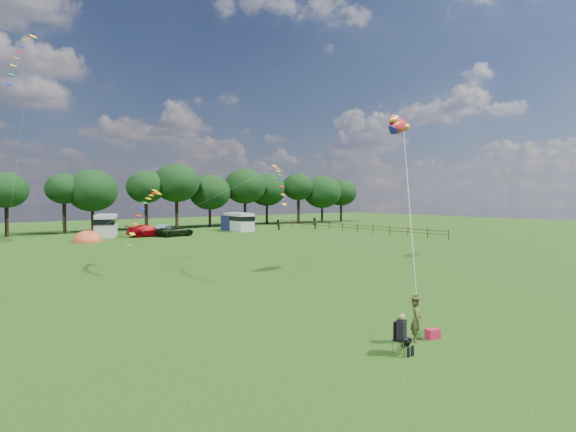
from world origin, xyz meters
TOP-DOWN VIEW (x-y plane):
  - ground_plane at (0.00, 0.00)m, footprint 180.00×180.00m
  - tree_line at (5.30, 54.99)m, footprint 102.98×10.98m
  - fence at (32.00, 34.50)m, footprint 0.12×33.12m
  - car_c at (5.16, 43.94)m, footprint 5.09×2.29m
  - car_d at (8.18, 42.26)m, footprint 5.30×3.04m
  - campervan_c at (1.06, 47.35)m, footprint 4.40×6.23m
  - campervan_d at (19.53, 45.06)m, footprint 2.64×5.59m
  - tent_orange at (-2.91, 41.16)m, footprint 3.30×3.61m
  - tent_greyblue at (7.45, 44.42)m, footprint 3.82×4.18m
  - awning_navy at (20.02, 46.68)m, footprint 4.50×4.15m
  - kite_flyer at (-3.94, -4.64)m, footprint 0.68×0.66m
  - camp_chair at (-5.43, -5.15)m, footprint 0.69×0.72m
  - kite_bag at (-3.18, -4.81)m, footprint 0.56×0.44m
  - fish_kite at (9.34, 7.30)m, footprint 3.32×2.01m
  - streamer_kite_a at (-10.63, 30.58)m, footprint 3.32×5.46m
  - streamer_kite_b at (-5.06, 18.10)m, footprint 4.36×4.77m
  - streamer_kite_c at (1.07, 10.37)m, footprint 3.09×4.81m
  - walker_a at (25.08, 42.86)m, footprint 0.92×0.80m
  - walker_b at (30.61, 40.79)m, footprint 1.28×1.09m

SIDE VIEW (x-z plane):
  - ground_plane at x=0.00m, z-range 0.00..0.00m
  - tent_greyblue at x=7.45m, z-range -1.40..1.44m
  - tent_orange at x=-2.91m, z-range -1.27..1.31m
  - kite_bag at x=-3.18m, z-range 0.00..0.35m
  - car_d at x=8.18m, z-range 0.00..1.36m
  - fence at x=32.00m, z-range 0.10..1.30m
  - car_c at x=5.16m, z-range 0.00..1.50m
  - kite_flyer at x=-3.94m, z-range 0.00..1.57m
  - camp_chair at x=-5.43m, z-range 0.13..1.47m
  - walker_a at x=25.08m, z-range 0.00..1.61m
  - walker_b at x=30.61m, z-range 0.00..1.82m
  - awning_navy at x=20.02m, z-range 0.00..2.27m
  - campervan_d at x=19.53m, z-range 0.10..2.78m
  - campervan_c at x=1.06m, z-range 0.10..2.92m
  - streamer_kite_b at x=-5.06m, z-range 2.52..6.35m
  - tree_line at x=5.30m, z-range 1.21..11.48m
  - streamer_kite_c at x=1.07m, z-range 5.13..7.90m
  - fish_kite at x=9.34m, z-range 9.41..11.15m
  - streamer_kite_a at x=-10.63m, z-range 14.66..20.41m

